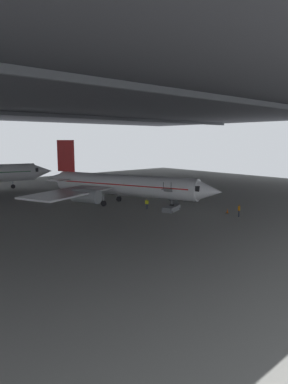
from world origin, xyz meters
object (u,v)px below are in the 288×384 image
(boarding_stairs, at_px, (171,206))
(crew_worker_by_stairs, at_px, (147,203))
(airplane_main, at_px, (121,185))
(traffic_cone_orange, at_px, (227,211))
(crew_worker_near_nose, at_px, (239,210))

(boarding_stairs, bearing_deg, crew_worker_by_stairs, 120.83)
(airplane_main, relative_size, traffic_cone_orange, 52.28)
(airplane_main, relative_size, boarding_stairs, 7.09)
(crew_worker_near_nose, distance_m, traffic_cone_orange, 2.69)
(boarding_stairs, height_order, crew_worker_by_stairs, boarding_stairs)
(traffic_cone_orange, bearing_deg, boarding_stairs, 127.47)
(airplane_main, height_order, boarding_stairs, airplane_main)
(boarding_stairs, relative_size, crew_worker_by_stairs, 2.81)
(airplane_main, distance_m, traffic_cone_orange, 17.17)
(boarding_stairs, relative_size, traffic_cone_orange, 7.38)
(boarding_stairs, bearing_deg, traffic_cone_orange, -52.53)
(crew_worker_by_stairs, bearing_deg, boarding_stairs, -59.17)
(crew_worker_by_stairs, distance_m, traffic_cone_orange, 11.88)
(boarding_stairs, distance_m, crew_worker_near_nose, 9.74)
(airplane_main, distance_m, boarding_stairs, 9.43)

